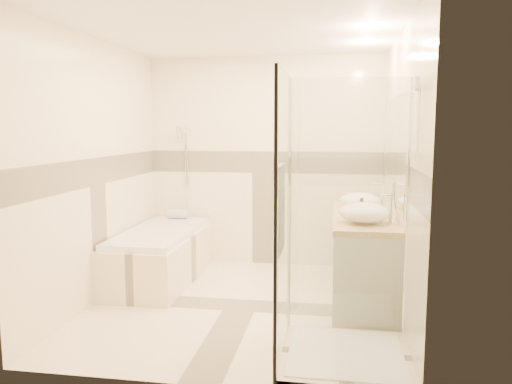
# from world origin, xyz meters

# --- Properties ---
(room) EXTENTS (2.82, 3.02, 2.52)m
(room) POSITION_xyz_m (0.06, 0.01, 1.26)
(room) COLOR #FEECCA
(room) RESTS_ON ground
(bathtub) EXTENTS (0.75, 1.70, 0.56)m
(bathtub) POSITION_xyz_m (-1.02, 0.65, 0.31)
(bathtub) COLOR #FFEDCB
(bathtub) RESTS_ON ground
(vanity) EXTENTS (0.58, 1.62, 0.85)m
(vanity) POSITION_xyz_m (1.12, 0.30, 0.43)
(vanity) COLOR white
(vanity) RESTS_ON ground
(shower_enclosure) EXTENTS (0.96, 0.93, 2.04)m
(shower_enclosure) POSITION_xyz_m (0.83, -0.97, 0.51)
(shower_enclosure) COLOR #FFEDCB
(shower_enclosure) RESTS_ON ground
(vessel_sink_near) EXTENTS (0.41, 0.41, 0.16)m
(vessel_sink_near) POSITION_xyz_m (1.10, 0.66, 0.93)
(vessel_sink_near) COLOR white
(vessel_sink_near) RESTS_ON vanity
(vessel_sink_far) EXTENTS (0.44, 0.44, 0.18)m
(vessel_sink_far) POSITION_xyz_m (1.10, -0.11, 0.94)
(vessel_sink_far) COLOR white
(vessel_sink_far) RESTS_ON vanity
(faucet_near) EXTENTS (0.11, 0.03, 0.27)m
(faucet_near) POSITION_xyz_m (1.32, 0.66, 1.00)
(faucet_near) COLOR silver
(faucet_near) RESTS_ON vanity
(faucet_far) EXTENTS (0.11, 0.03, 0.26)m
(faucet_far) POSITION_xyz_m (1.32, -0.11, 1.00)
(faucet_far) COLOR silver
(faucet_far) RESTS_ON vanity
(amenity_bottle_a) EXTENTS (0.09, 0.10, 0.18)m
(amenity_bottle_a) POSITION_xyz_m (1.10, 0.17, 0.94)
(amenity_bottle_a) COLOR black
(amenity_bottle_a) RESTS_ON vanity
(amenity_bottle_b) EXTENTS (0.13, 0.13, 0.14)m
(amenity_bottle_b) POSITION_xyz_m (1.10, 0.44, 0.92)
(amenity_bottle_b) COLOR black
(amenity_bottle_b) RESTS_ON vanity
(folded_towels) EXTENTS (0.13, 0.22, 0.07)m
(folded_towels) POSITION_xyz_m (1.10, 0.94, 0.88)
(folded_towels) COLOR silver
(folded_towels) RESTS_ON vanity
(rolled_towel) EXTENTS (0.25, 0.11, 0.11)m
(rolled_towel) POSITION_xyz_m (-1.04, 1.33, 0.62)
(rolled_towel) COLOR silver
(rolled_towel) RESTS_ON bathtub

